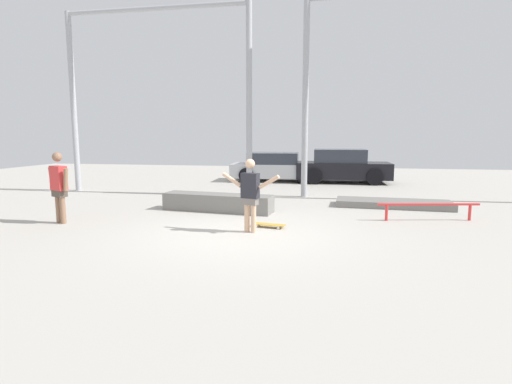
% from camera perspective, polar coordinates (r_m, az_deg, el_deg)
% --- Properties ---
extents(ground_plane, '(36.00, 36.00, 0.00)m').
position_cam_1_polar(ground_plane, '(8.29, -2.08, -5.98)').
color(ground_plane, '#B2ADA3').
extents(skateboarder, '(1.29, 0.43, 1.54)m').
position_cam_1_polar(skateboarder, '(8.27, -0.84, 0.05)').
color(skateboarder, '#DBAD89').
rests_on(skateboarder, ground_plane).
extents(skateboard, '(0.77, 0.34, 0.08)m').
position_cam_1_polar(skateboard, '(8.83, 1.82, -4.68)').
color(skateboard, gold).
rests_on(skateboard, ground_plane).
extents(grind_box, '(3.04, 1.01, 0.46)m').
position_cam_1_polar(grind_box, '(10.74, -5.50, -1.51)').
color(grind_box, slate).
rests_on(grind_box, ground_plane).
extents(manual_pad, '(3.21, 1.20, 0.19)m').
position_cam_1_polar(manual_pad, '(12.00, 19.01, -1.57)').
color(manual_pad, slate).
rests_on(manual_pad, ground_plane).
extents(grind_rail, '(2.40, 0.53, 0.42)m').
position_cam_1_polar(grind_rail, '(10.33, 23.42, -1.95)').
color(grind_rail, red).
rests_on(grind_rail, ground_plane).
extents(canopy_support_left, '(6.65, 0.20, 6.30)m').
position_cam_1_polar(canopy_support_left, '(14.55, -14.00, 15.31)').
color(canopy_support_left, '#A5A8AD').
rests_on(canopy_support_left, ground_plane).
extents(canopy_support_right, '(6.65, 0.20, 6.30)m').
position_cam_1_polar(canopy_support_right, '(13.50, 21.46, 15.59)').
color(canopy_support_right, '#A5A8AD').
rests_on(canopy_support_right, ground_plane).
extents(parked_car_silver, '(4.06, 2.18, 1.26)m').
position_cam_1_polar(parked_car_silver, '(17.82, 2.87, 3.57)').
color(parked_car_silver, '#B7BABF').
rests_on(parked_car_silver, ground_plane).
extents(parked_car_black, '(3.98, 1.99, 1.43)m').
position_cam_1_polar(parked_car_black, '(17.59, 12.19, 3.58)').
color(parked_car_black, black).
rests_on(parked_car_black, ground_plane).
extents(bystander, '(0.71, 0.38, 1.64)m').
position_cam_1_polar(bystander, '(10.18, -26.33, 0.94)').
color(bystander, '#8C664C').
rests_on(bystander, ground_plane).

